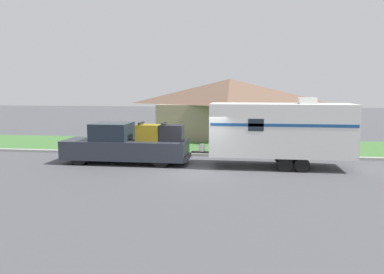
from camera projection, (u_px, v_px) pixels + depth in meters
name	position (u px, v px, depth m)	size (l,w,h in m)	color
ground_plane	(200.00, 170.00, 17.41)	(120.00, 120.00, 0.00)	#47474C
curb_strip	(207.00, 155.00, 21.08)	(80.00, 0.30, 0.14)	#999993
lawn_strip	(213.00, 146.00, 24.67)	(80.00, 7.00, 0.03)	#3D6B33
house_across_street	(229.00, 107.00, 29.00)	(11.13, 6.59, 4.51)	gray
pickup_truck	(127.00, 145.00, 19.00)	(6.39, 2.01, 2.11)	black
travel_trailer	(281.00, 130.00, 17.86)	(7.62, 2.23, 3.35)	black
mailbox	(213.00, 136.00, 21.46)	(0.48, 0.20, 1.38)	brown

